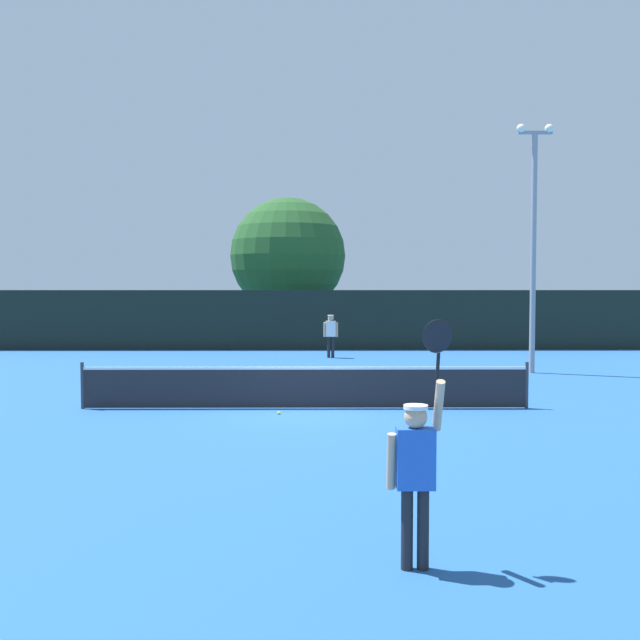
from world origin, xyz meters
The scene contains 10 objects.
ground_plane centered at (0.00, 0.00, 0.00)m, with size 120.00×120.00×0.00m, color #235693.
tennis_net centered at (0.00, 0.00, 0.51)m, with size 10.28×0.08×1.07m.
perimeter_fence centered at (0.00, 15.12, 1.31)m, with size 29.71×0.12×2.62m, color black.
player_serving centered at (1.24, -9.40, 1.09)m, with size 0.67×0.39×2.50m.
player_receiving centered at (0.84, 11.64, 1.02)m, with size 0.57×0.25×1.67m.
tennis_ball centered at (-0.56, -0.77, 0.03)m, with size 0.07×0.07×0.07m, color #CCE033.
light_pole centered at (7.24, 6.72, 4.54)m, with size 1.18×0.28×7.96m.
large_tree centered at (-1.14, 19.94, 4.31)m, with size 5.79×5.79×7.21m.
parked_car_near centered at (-8.24, 21.37, 0.78)m, with size 2.41×4.40×1.69m.
parked_car_mid centered at (6.24, 22.02, 0.78)m, with size 2.24×4.34×1.69m.
Camera 1 is at (0.23, -16.50, 2.84)m, focal length 40.62 mm.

